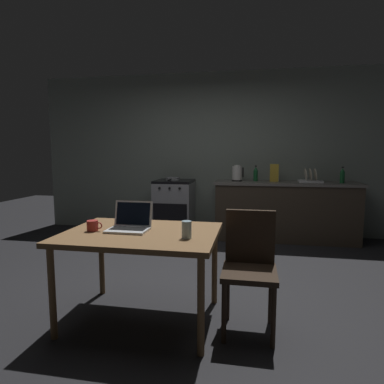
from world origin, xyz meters
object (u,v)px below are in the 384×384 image
(drinking_glass, at_px, (187,230))
(cereal_box, at_px, (274,173))
(dish_rack, at_px, (310,179))
(bottle_b, at_px, (256,174))
(coffee_mug, at_px, (93,226))
(chair, at_px, (250,262))
(laptop, at_px, (130,224))
(dining_table, at_px, (141,240))
(electric_kettle, at_px, (237,173))
(bottle, at_px, (342,175))
(stove_oven, at_px, (174,207))
(frying_pan, at_px, (172,179))

(drinking_glass, relative_size, cereal_box, 0.47)
(dish_rack, bearing_deg, bottle_b, 174.38)
(cereal_box, height_order, dish_rack, cereal_box)
(coffee_mug, distance_m, cereal_box, 3.24)
(chair, distance_m, drinking_glass, 0.55)
(chair, height_order, laptop, laptop)
(laptop, bearing_deg, dining_table, -8.94)
(cereal_box, bearing_deg, electric_kettle, -177.98)
(electric_kettle, bearing_deg, bottle_b, 15.63)
(bottle, xyz_separation_m, drinking_glass, (-1.77, -2.83, -0.22))
(laptop, bearing_deg, bottle, 57.63)
(drinking_glass, height_order, cereal_box, cereal_box)
(dining_table, distance_m, dish_rack, 3.25)
(bottle, height_order, dish_rack, bottle)
(chair, bearing_deg, dish_rack, 88.16)
(dining_table, distance_m, chair, 0.86)
(bottle, xyz_separation_m, dish_rack, (-0.44, 0.05, -0.07))
(bottle, height_order, bottle_b, bottle_b)
(dish_rack, xyz_separation_m, bottle_b, (-0.81, 0.08, 0.07))
(laptop, xyz_separation_m, coffee_mug, (-0.28, -0.09, -0.00))
(laptop, distance_m, coffee_mug, 0.29)
(bottle_b, bearing_deg, dish_rack, -5.62)
(stove_oven, relative_size, bottle, 3.76)
(bottle, bearing_deg, drinking_glass, -121.97)
(electric_kettle, bearing_deg, cereal_box, 2.02)
(coffee_mug, height_order, bottle_b, bottle_b)
(chair, bearing_deg, cereal_box, 98.84)
(stove_oven, bearing_deg, frying_pan, -131.11)
(frying_pan, relative_size, bottle_b, 1.69)
(frying_pan, height_order, coffee_mug, frying_pan)
(electric_kettle, relative_size, frying_pan, 0.61)
(coffee_mug, bearing_deg, stove_oven, 90.17)
(bottle, bearing_deg, dining_table, -128.67)
(dish_rack, bearing_deg, electric_kettle, -180.00)
(cereal_box, distance_m, dish_rack, 0.54)
(dining_table, xyz_separation_m, bottle_b, (0.91, 2.83, 0.36))
(coffee_mug, bearing_deg, chair, 3.50)
(laptop, relative_size, frying_pan, 0.78)
(bottle, distance_m, drinking_glass, 3.34)
(coffee_mug, distance_m, bottle_b, 3.17)
(stove_oven, bearing_deg, electric_kettle, 0.14)
(drinking_glass, bearing_deg, stove_oven, 105.31)
(chair, xyz_separation_m, electric_kettle, (-0.23, 2.72, 0.50))
(chair, distance_m, dish_rack, 2.89)
(stove_oven, relative_size, coffee_mug, 7.05)
(chair, distance_m, bottle_b, 2.85)
(stove_oven, xyz_separation_m, dining_table, (0.39, -2.75, 0.21))
(electric_kettle, bearing_deg, stove_oven, -179.86)
(bottle, bearing_deg, stove_oven, 178.93)
(electric_kettle, bearing_deg, dining_table, -102.75)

